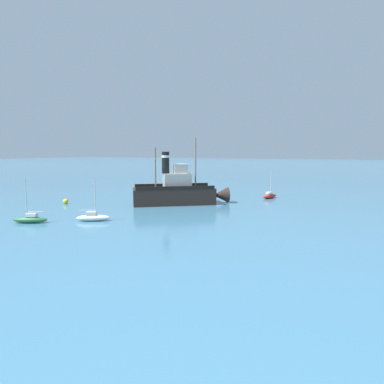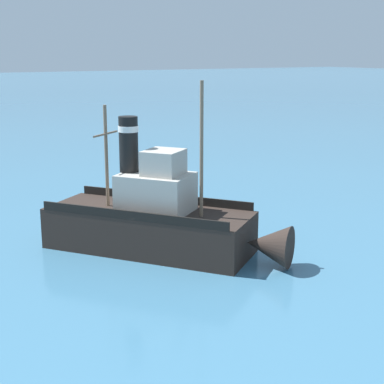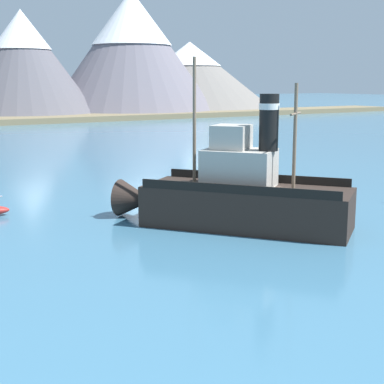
# 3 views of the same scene
# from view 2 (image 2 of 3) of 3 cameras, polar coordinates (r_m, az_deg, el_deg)

# --- Properties ---
(ground_plane) EXTENTS (600.00, 600.00, 0.00)m
(ground_plane) POSITION_cam_2_polar(r_m,az_deg,el_deg) (34.53, -4.80, -5.83)
(ground_plane) COLOR teal
(old_tugboat) EXTENTS (11.34, 13.55, 9.90)m
(old_tugboat) POSITION_cam_2_polar(r_m,az_deg,el_deg) (34.15, -3.30, -2.80)
(old_tugboat) COLOR #2D231E
(old_tugboat) RESTS_ON ground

